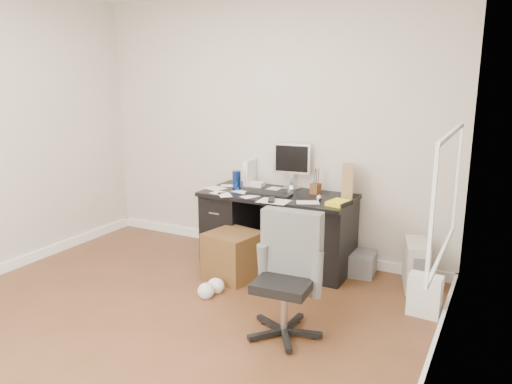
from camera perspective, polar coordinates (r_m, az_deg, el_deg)
ground at (r=4.05m, az=-12.02°, el=-15.04°), size 4.00×4.00×0.00m
room_shell at (r=3.58m, az=-12.62°, el=9.06°), size 4.02×4.02×2.71m
desk at (r=5.04m, az=2.46°, el=-4.03°), size 1.50×0.70×0.75m
loose_papers at (r=4.98m, az=0.17°, el=-0.02°), size 1.10×0.60×0.00m
lcd_monitor at (r=5.09m, az=4.14°, el=2.99°), size 0.41×0.27×0.48m
keyboard at (r=4.86m, az=1.50°, el=-0.23°), size 0.45×0.17×0.03m
computer_mouse at (r=4.68m, az=7.23°, el=-0.64°), size 0.07×0.07×0.06m
travel_mug at (r=5.08m, az=-2.23°, el=1.35°), size 0.12×0.12×0.20m
white_binder at (r=5.29m, az=-0.72°, el=2.25°), size 0.12×0.24×0.27m
magazine_file at (r=4.80m, az=10.38°, el=1.14°), size 0.21×0.30×0.32m
pen_cup at (r=4.93m, az=6.85°, el=1.23°), size 0.13×0.13×0.25m
yellow_book at (r=4.57m, az=9.47°, el=-1.24°), size 0.21×0.24×0.04m
paper_remote at (r=4.64m, az=2.04°, el=-0.93°), size 0.30×0.24×0.02m
office_chair at (r=3.69m, az=3.28°, el=-9.69°), size 0.56×0.56×0.93m
pc_tower at (r=4.80m, az=17.80°, el=-7.91°), size 0.30×0.47×0.43m
shopping_bag at (r=4.30m, az=18.73°, el=-11.13°), size 0.27×0.20×0.35m
wicker_basket at (r=4.79m, az=-2.63°, el=-7.22°), size 0.52×0.52×0.45m
desk_printer at (r=5.01m, az=11.30°, el=-7.92°), size 0.40×0.34×0.22m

